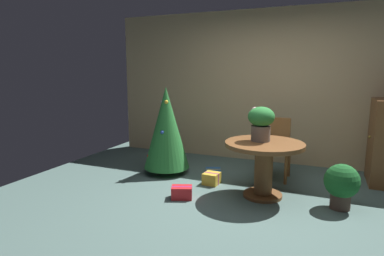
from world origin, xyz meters
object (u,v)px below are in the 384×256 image
flower_vase (261,121)px  potted_plant (342,184)px  wooden_chair_far (274,144)px  gift_box_gold (212,178)px  round_dining_table (264,159)px  gift_box_red (182,192)px  holiday_tree (166,128)px  gift_box_blue (213,173)px

flower_vase → potted_plant: (0.96, -0.09, -0.66)m
flower_vase → wooden_chair_far: flower_vase is taller
flower_vase → gift_box_gold: 1.12m
gift_box_gold → round_dining_table: bearing=-14.0°
round_dining_table → wooden_chair_far: bearing=90.0°
gift_box_red → potted_plant: potted_plant is taller
round_dining_table → wooden_chair_far: (0.00, 0.84, 0.01)m
flower_vase → potted_plant: flower_vase is taller
potted_plant → wooden_chair_far: bearing=136.0°
round_dining_table → holiday_tree: (-1.57, 0.41, 0.22)m
gift_box_blue → potted_plant: (1.73, -0.52, 0.24)m
wooden_chair_far → holiday_tree: holiday_tree is taller
round_dining_table → potted_plant: bearing=-1.7°
holiday_tree → gift_box_gold: bearing=-14.9°
holiday_tree → gift_box_red: holiday_tree is taller
wooden_chair_far → holiday_tree: bearing=-164.5°
gift_box_blue → gift_box_red: bearing=-95.4°
flower_vase → gift_box_gold: (-0.69, 0.12, -0.88)m
flower_vase → gift_box_blue: 1.26m
wooden_chair_far → gift_box_gold: (-0.75, -0.65, -0.43)m
holiday_tree → flower_vase: bearing=-12.8°
wooden_chair_far → gift_box_gold: bearing=-139.1°
round_dining_table → holiday_tree: 1.64m
flower_vase → gift_box_red: size_ratio=1.44×
flower_vase → gift_box_blue: size_ratio=1.44×
gift_box_red → potted_plant: 1.89m
wooden_chair_far → gift_box_red: bearing=-125.5°
wooden_chair_far → potted_plant: (0.90, -0.87, -0.20)m
round_dining_table → gift_box_blue: 1.06m
gift_box_red → wooden_chair_far: bearing=54.5°
flower_vase → gift_box_gold: size_ratio=1.84×
round_dining_table → wooden_chair_far: wooden_chair_far is taller
gift_box_blue → flower_vase: bearing=-29.4°
gift_box_gold → gift_box_red: gift_box_gold is taller
round_dining_table → flower_vase: (-0.07, 0.06, 0.46)m
holiday_tree → gift_box_blue: 0.99m
wooden_chair_far → flower_vase: bearing=-94.8°
gift_box_gold → gift_box_red: 0.66m
gift_box_gold → potted_plant: potted_plant is taller
potted_plant → gift_box_blue: bearing=163.2°
flower_vase → holiday_tree: bearing=167.2°
wooden_chair_far → gift_box_blue: 1.01m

